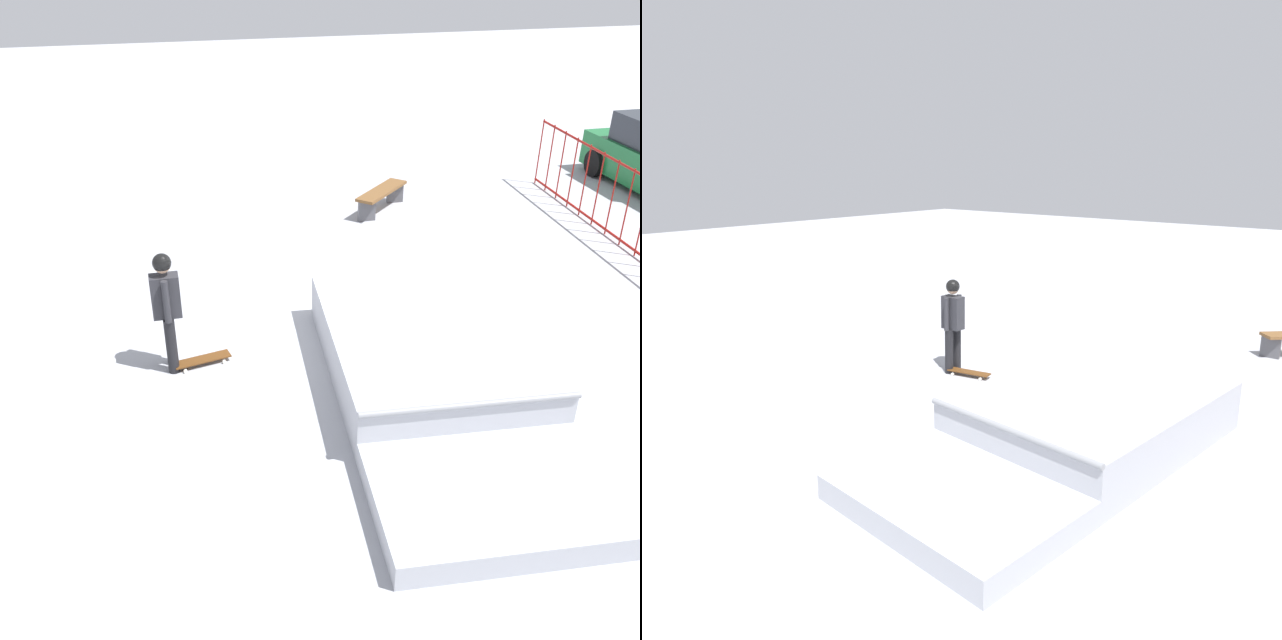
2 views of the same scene
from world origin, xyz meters
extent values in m
plane|color=#A8AAB2|center=(0.00, 0.00, 0.00)|extent=(60.00, 60.00, 0.00)
cube|color=#B0B3BB|center=(1.36, 0.69, 0.35)|extent=(3.81, 2.91, 0.70)
cube|color=#B0B3BB|center=(4.05, 0.45, 0.15)|extent=(2.02, 2.75, 0.30)
cylinder|color=gray|center=(3.15, 0.53, 0.70)|extent=(0.31, 2.60, 0.08)
cylinder|color=black|center=(0.57, -2.67, 0.41)|extent=(0.15, 0.15, 0.82)
cylinder|color=black|center=(0.35, -2.67, 0.41)|extent=(0.15, 0.15, 0.82)
cube|color=#2D2D33|center=(0.46, -2.67, 1.12)|extent=(0.22, 0.38, 0.60)
cylinder|color=#2D2D33|center=(0.64, -2.67, 1.12)|extent=(0.09, 0.09, 0.60)
cylinder|color=#2D2D33|center=(0.29, -2.67, 1.12)|extent=(0.09, 0.09, 0.60)
sphere|color=tan|center=(0.46, -2.67, 1.57)|extent=(0.22, 0.22, 0.22)
sphere|color=black|center=(0.46, -2.67, 1.60)|extent=(0.25, 0.25, 0.25)
cube|color=#593314|center=(0.48, -2.27, 0.08)|extent=(0.36, 0.82, 0.02)
cylinder|color=silver|center=(0.65, -2.52, 0.03)|extent=(0.04, 0.06, 0.06)
cylinder|color=silver|center=(0.43, -2.57, 0.03)|extent=(0.04, 0.06, 0.06)
cylinder|color=silver|center=(0.54, -1.97, 0.03)|extent=(0.04, 0.06, 0.06)
cylinder|color=silver|center=(0.31, -2.02, 0.03)|extent=(0.04, 0.06, 0.06)
cylinder|color=maroon|center=(-5.58, 6.16, 0.75)|extent=(0.03, 0.03, 1.50)
cylinder|color=maroon|center=(-5.05, 6.12, 0.75)|extent=(0.03, 0.03, 1.50)
cylinder|color=maroon|center=(-4.51, 6.09, 0.75)|extent=(0.03, 0.03, 1.50)
cylinder|color=maroon|center=(-3.98, 6.05, 0.75)|extent=(0.03, 0.03, 1.50)
cylinder|color=maroon|center=(-3.45, 6.02, 0.75)|extent=(0.03, 0.03, 1.50)
cylinder|color=maroon|center=(-2.92, 5.99, 0.75)|extent=(0.03, 0.03, 1.50)
cylinder|color=maroon|center=(-2.39, 5.95, 0.75)|extent=(0.03, 0.03, 1.50)
cylinder|color=maroon|center=(-1.86, 5.92, 0.75)|extent=(0.03, 0.03, 1.50)
cube|color=brown|center=(-4.67, 2.04, 0.45)|extent=(1.41, 1.42, 0.06)
cube|color=#4C4C51|center=(-4.22, 1.57, 0.21)|extent=(0.08, 0.36, 0.42)
cube|color=#4C4C51|center=(-5.13, 2.50, 0.21)|extent=(0.08, 0.36, 0.42)
cylinder|color=black|center=(-5.71, 7.78, 0.32)|extent=(0.64, 0.23, 0.64)
camera|label=1|loc=(9.10, -2.69, 5.48)|focal=40.24mm
camera|label=2|loc=(8.64, 4.44, 3.76)|focal=34.74mm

